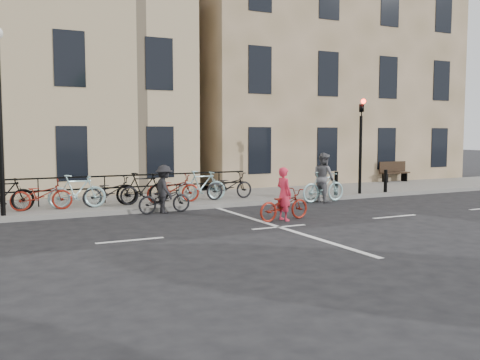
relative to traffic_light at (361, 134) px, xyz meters
name	(u,v)px	position (x,y,z in m)	size (l,w,h in m)	color
ground	(279,227)	(-6.20, -4.34, -2.45)	(120.00, 120.00, 0.00)	black
sidewalk	(83,206)	(-10.20, 1.66, -2.38)	(46.00, 4.00, 0.15)	slate
building_east	(301,66)	(2.80, 8.66, 3.70)	(14.00, 10.00, 12.00)	#8D7755
traffic_light	(361,134)	(0.00, 0.00, 0.00)	(0.18, 0.30, 3.90)	black
bollard_east	(336,183)	(-1.20, -0.09, -1.85)	(0.14, 0.14, 0.90)	black
bollard_west	(386,181)	(1.20, -0.09, -1.85)	(0.14, 0.14, 0.90)	black
bench	(394,171)	(4.80, 3.39, -1.78)	(1.60, 0.41, 0.97)	black
parked_bikes	(111,191)	(-9.50, 0.70, -1.81)	(10.40, 1.23, 1.05)	black
cyclist_pink	(284,202)	(-5.51, -3.44, -1.92)	(1.78, 0.84, 1.53)	maroon
cyclist_grey	(324,182)	(-2.09, -0.54, -1.73)	(1.87, 0.90, 1.78)	#9CCACD
cyclist_dark	(164,194)	(-8.12, -0.59, -1.86)	(1.72, 1.00, 1.50)	black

